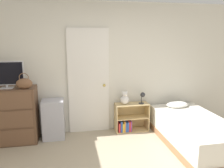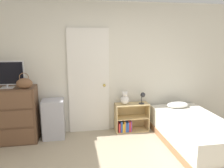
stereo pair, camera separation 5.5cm
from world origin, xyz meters
The scene contains 10 objects.
wall_back centered at (0.00, 2.22, 1.27)m, with size 10.00×0.06×2.55m.
door_closed centered at (-0.30, 2.17, 1.03)m, with size 0.80×0.09×2.05m.
dresser centered at (-1.74, 1.94, 0.51)m, with size 0.94×0.47×1.01m.
tv centered at (-1.73, 1.92, 1.26)m, with size 0.59×0.16×0.47m.
handbag centered at (-1.43, 1.82, 1.11)m, with size 0.27×0.14×0.28m.
storage_bin centered at (-0.99, 1.99, 0.37)m, with size 0.40×0.37×0.74m.
bookshelf centered at (0.50, 2.03, 0.23)m, with size 0.68×0.28×0.57m.
teddy_bear centered at (0.40, 2.03, 0.68)m, with size 0.17×0.17×0.27m.
desk_lamp centered at (0.75, 1.99, 0.73)m, with size 0.12×0.12×0.24m.
bed centered at (1.47, 1.25, 0.24)m, with size 1.01×1.87×0.59m.
Camera 2 is at (-0.58, -2.05, 1.86)m, focal length 35.00 mm.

